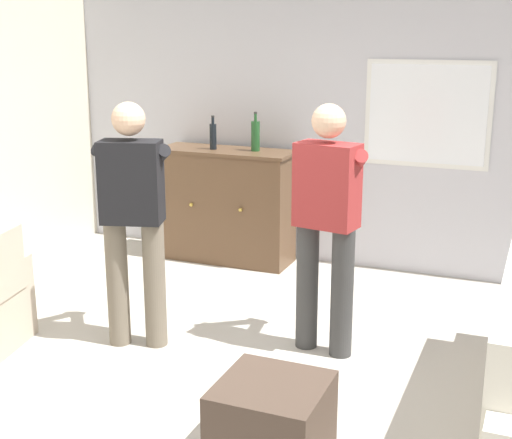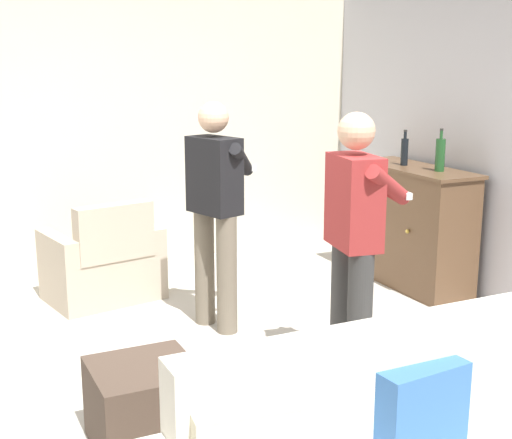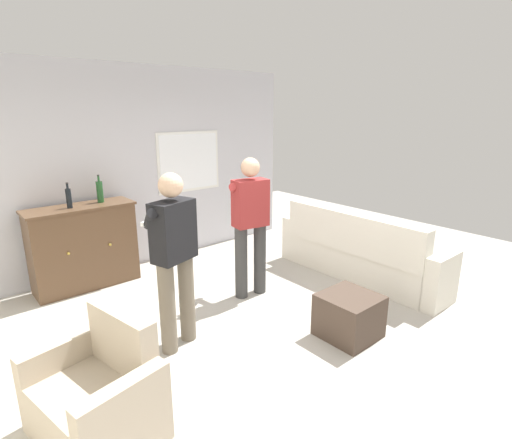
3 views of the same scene
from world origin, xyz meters
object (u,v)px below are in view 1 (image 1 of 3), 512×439
Objects in this scene: bottle_liquor_amber at (213,136)px; ottoman at (272,424)px; bottle_wine_green at (255,135)px; person_standing_left at (133,213)px; person_standing_right at (327,218)px; sideboard_cabinet at (226,205)px.

ottoman is (1.71, -2.88, -0.97)m from bottle_liquor_amber.
bottle_wine_green is 1.14× the size of bottle_liquor_amber.
bottle_liquor_amber is 1.95m from person_standing_left.
person_standing_right reaches higher than bottle_liquor_amber.
person_standing_right is at bearing 17.70° from person_standing_left.
person_standing_right is at bearing -53.64° from bottle_wine_green.
bottle_liquor_amber is at bearing 120.62° from ottoman.
sideboard_cabinet is 0.76× the size of person_standing_right.
sideboard_cabinet is at bearing 118.69° from ottoman.
bottle_liquor_amber is at bearing -165.14° from sideboard_cabinet.
bottle_wine_green is 1.99m from person_standing_left.
person_standing_left is at bearing -80.25° from bottle_liquor_amber.
bottle_wine_green reaches higher than ottoman.
bottle_wine_green is 0.21× the size of person_standing_left.
bottle_wine_green is at bearing 126.36° from person_standing_right.
bottle_wine_green is (0.28, 0.03, 0.67)m from sideboard_cabinet.
sideboard_cabinet is 1.99m from person_standing_left.
person_standing_left reaches higher than bottle_liquor_amber.
person_standing_left and person_standing_right have the same top height.
sideboard_cabinet is 0.66m from bottle_liquor_amber.
bottle_wine_green is 0.40m from bottle_liquor_amber.
ottoman is at bearing -35.23° from person_standing_left.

